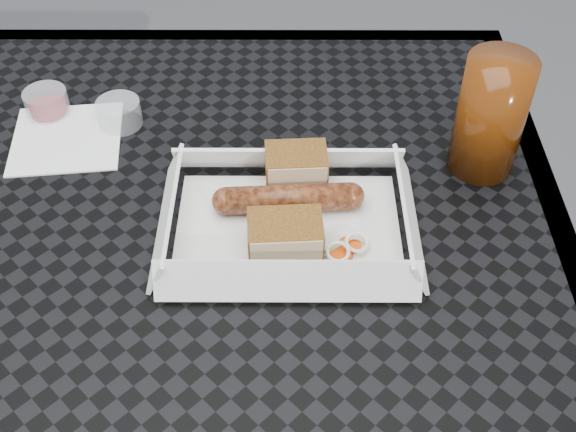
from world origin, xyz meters
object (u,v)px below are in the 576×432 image
at_px(drink_glass, 491,116).
at_px(patio_table, 178,298).
at_px(food_tray, 288,229).
at_px(bratwurst, 288,199).

bearing_deg(drink_glass, patio_table, -158.75).
distance_m(patio_table, food_tray, 0.14).
relative_size(food_tray, bratwurst, 1.44).
distance_m(patio_table, drink_glass, 0.37).
height_order(food_tray, bratwurst, bratwurst).
bearing_deg(food_tray, bratwurst, 89.31).
distance_m(food_tray, drink_glass, 0.24).
xyz_separation_m(patio_table, drink_glass, (0.32, 0.13, 0.14)).
xyz_separation_m(patio_table, food_tray, (0.12, 0.03, 0.08)).
xyz_separation_m(food_tray, drink_glass, (0.21, 0.10, 0.06)).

